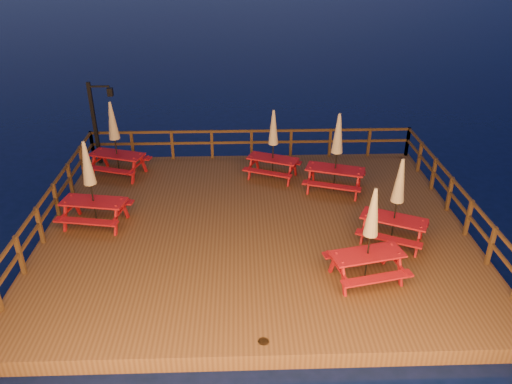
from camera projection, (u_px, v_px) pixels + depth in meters
ground at (256, 237)px, 14.64m from camera, size 500.00×500.00×0.00m
deck at (256, 231)px, 14.54m from camera, size 12.00×10.00×0.40m
deck_piles at (256, 245)px, 14.78m from camera, size 11.44×9.44×1.40m
railing at (254, 175)px, 15.66m from camera, size 11.80×9.75×1.10m
lamp_post at (98, 116)px, 17.46m from camera, size 0.85×0.18×3.00m
picnic_table_0 at (337, 152)px, 15.73m from camera, size 2.24×2.03×2.64m
picnic_table_1 at (370, 234)px, 11.64m from camera, size 2.02×1.78×2.50m
picnic_table_2 at (273, 143)px, 16.65m from camera, size 2.10×1.94×2.42m
picnic_table_3 at (115, 138)px, 16.77m from camera, size 2.22×2.01×2.63m
picnic_table_4 at (90, 183)px, 13.87m from camera, size 2.04×1.78×2.58m
picnic_table_5 at (397, 200)px, 13.10m from camera, size 2.18×2.04×2.47m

